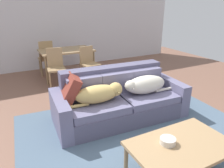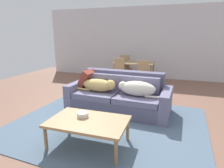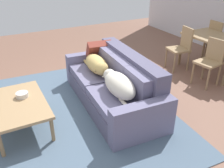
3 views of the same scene
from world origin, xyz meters
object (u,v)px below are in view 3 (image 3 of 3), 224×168
dog_on_right_cushion (119,84)px  coffee_table (18,105)px  bowl_on_coffee_table (22,95)px  dining_chair_near_left (181,46)px  dog_on_left_cushion (97,65)px  dining_table (217,41)px  couch (115,86)px  dining_chair_near_right (210,60)px  dining_chair_far_left (217,39)px  throw_pillow_by_left_arm (99,52)px

dog_on_right_cushion → coffee_table: dog_on_right_cushion is taller
bowl_on_coffee_table → dining_chair_near_left: 3.40m
dog_on_left_cushion → dining_table: (0.23, 2.62, 0.11)m
couch → dining_chair_near_left: (-0.60, 1.94, 0.19)m
dog_on_right_cushion → dining_chair_near_right: (-0.20, 2.08, -0.08)m
dog_on_left_cushion → dining_chair_far_left: 3.15m
throw_pillow_by_left_arm → dining_table: 2.48m
bowl_on_coffee_table → coffee_table: bearing=-33.2°
dining_table → dining_chair_near_left: 0.71m
dining_chair_near_right → dining_chair_far_left: dining_chair_far_left is taller
dog_on_left_cushion → coffee_table: 1.45m
dog_on_left_cushion → throw_pillow_by_left_arm: (-0.41, 0.23, 0.06)m
bowl_on_coffee_table → dining_chair_far_left: 4.46m
dog_on_left_cushion → dining_chair_near_left: (-0.19, 2.07, -0.06)m
dining_chair_near_right → dining_chair_far_left: size_ratio=0.94×
throw_pillow_by_left_arm → dining_chair_near_right: dining_chair_near_right is taller
dining_chair_far_left → coffee_table: bearing=99.2°
coffee_table → dining_chair_near_left: dining_chair_near_left is taller
dining_chair_near_right → bowl_on_coffee_table: bearing=-104.8°
coffee_table → bowl_on_coffee_table: (-0.13, 0.09, 0.08)m
coffee_table → dining_chair_near_right: bearing=85.7°
bowl_on_coffee_table → dining_chair_near_right: 3.37m
dining_chair_near_right → couch: bearing=-104.6°
dog_on_right_cushion → coffee_table: 1.44m
coffee_table → throw_pillow_by_left_arm: bearing=115.8°
throw_pillow_by_left_arm → dining_table: bearing=74.9°
coffee_table → dining_chair_near_left: bearing=99.2°
dog_on_left_cushion → dog_on_right_cushion: dog_on_right_cushion is taller
dog_on_right_cushion → dining_chair_far_left: dining_chair_far_left is taller
throw_pillow_by_left_arm → bowl_on_coffee_table: size_ratio=2.56×
dining_chair_near_left → dining_chair_far_left: dining_chair_far_left is taller
bowl_on_coffee_table → dining_chair_far_left: (-0.43, 4.44, 0.06)m
dining_table → dining_chair_far_left: size_ratio=1.42×
coffee_table → dining_chair_near_left: 3.50m
dog_on_right_cushion → coffee_table: size_ratio=0.78×
dining_table → dining_chair_near_left: size_ratio=1.46×
throw_pillow_by_left_arm → coffee_table: bearing=-64.2°
throw_pillow_by_left_arm → dining_chair_near_left: size_ratio=0.50×
dog_on_left_cushion → throw_pillow_by_left_arm: throw_pillow_by_left_arm is taller
dining_chair_near_right → dining_table: bearing=116.3°
dog_on_right_cushion → dining_chair_near_right: bearing=99.0°
dining_chair_far_left → dining_table: bearing=131.6°
dining_chair_near_right → dog_on_left_cushion: bearing=-115.1°
couch → dog_on_left_cushion: couch is taller
couch → coffee_table: size_ratio=1.96×
dining_chair_far_left → bowl_on_coffee_table: bearing=97.6°
couch → dining_table: bearing=97.6°
dog_on_left_cushion → dining_chair_near_left: bearing=98.8°
coffee_table → dining_chair_far_left: (-0.56, 4.53, 0.14)m
dining_table → dining_chair_far_left: 0.69m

